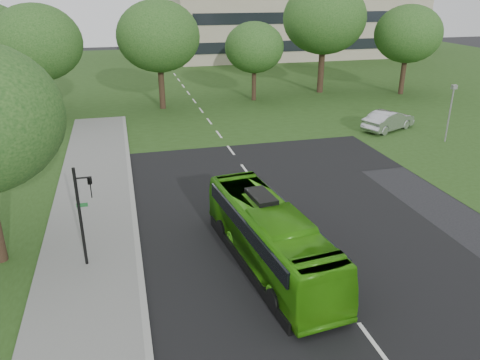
{
  "coord_description": "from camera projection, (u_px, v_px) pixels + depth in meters",
  "views": [
    {
      "loc": [
        -7.19,
        -16.54,
        10.7
      ],
      "look_at": [
        -1.7,
        4.78,
        1.6
      ],
      "focal_mm": 35.0,
      "sensor_mm": 36.0,
      "label": 1
    }
  ],
  "objects": [
    {
      "name": "tree_park_c",
      "position": [
        254.0,
        48.0,
        45.81
      ],
      "size": [
        5.79,
        5.79,
        7.69
      ],
      "color": "black",
      "rests_on": "ground"
    },
    {
      "name": "sedan",
      "position": [
        388.0,
        120.0,
        37.5
      ],
      "size": [
        5.15,
        3.55,
        1.61
      ],
      "primitive_type": "imported",
      "rotation": [
        0.0,
        0.0,
        1.99
      ],
      "color": "#BBBBC0",
      "rests_on": "ground"
    },
    {
      "name": "tree_park_d",
      "position": [
        324.0,
        18.0,
        48.44
      ],
      "size": [
        8.6,
        8.6,
        11.38
      ],
      "color": "black",
      "rests_on": "ground"
    },
    {
      "name": "ground",
      "position": [
        304.0,
        250.0,
        20.55
      ],
      "size": [
        160.0,
        160.0,
        0.0
      ],
      "primitive_type": "plane",
      "color": "black",
      "rests_on": "ground"
    },
    {
      "name": "tree_park_e",
      "position": [
        408.0,
        34.0,
        48.19
      ],
      "size": [
        6.87,
        6.87,
        9.15
      ],
      "color": "black",
      "rests_on": "ground"
    },
    {
      "name": "street_surfaces",
      "position": [
        203.0,
        119.0,
        40.81
      ],
      "size": [
        120.0,
        120.0,
        0.15
      ],
      "color": "black",
      "rests_on": "ground"
    },
    {
      "name": "tree_park_b",
      "position": [
        158.0,
        36.0,
        41.99
      ],
      "size": [
        7.47,
        7.47,
        9.79
      ],
      "color": "black",
      "rests_on": "ground"
    },
    {
      "name": "traffic_light",
      "position": [
        83.0,
        210.0,
        18.4
      ],
      "size": [
        0.71,
        0.22,
        4.37
      ],
      "rotation": [
        0.0,
        0.0,
        -0.41
      ],
      "color": "black",
      "rests_on": "ground"
    },
    {
      "name": "camera_pole",
      "position": [
        451.0,
        106.0,
        33.93
      ],
      "size": [
        0.43,
        0.4,
        4.24
      ],
      "rotation": [
        0.0,
        0.0,
        -0.35
      ],
      "color": "gray",
      "rests_on": "ground"
    },
    {
      "name": "tree_park_a",
      "position": [
        37.0,
        43.0,
        37.88
      ],
      "size": [
        7.23,
        7.23,
        9.6
      ],
      "color": "black",
      "rests_on": "ground"
    },
    {
      "name": "bus",
      "position": [
        270.0,
        237.0,
        18.99
      ],
      "size": [
        3.27,
        9.64,
        2.63
      ],
      "primitive_type": "imported",
      "rotation": [
        0.0,
        0.0,
        0.11
      ],
      "color": "#3B9B11",
      "rests_on": "ground"
    }
  ]
}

